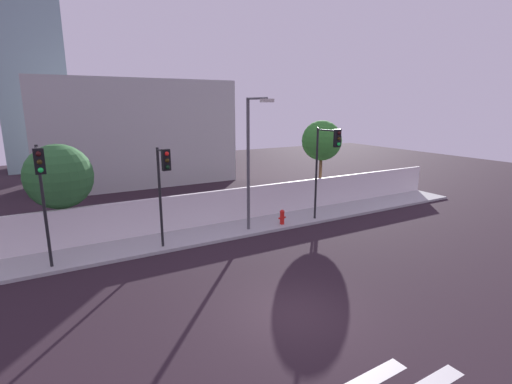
{
  "coord_description": "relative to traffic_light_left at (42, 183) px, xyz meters",
  "views": [
    {
      "loc": [
        -6.41,
        -8.73,
        6.48
      ],
      "look_at": [
        2.27,
        6.5,
        2.4
      ],
      "focal_mm": 26.56,
      "sensor_mm": 36.0,
      "label": 1
    }
  ],
  "objects": [
    {
      "name": "roadside_tree_midleft",
      "position": [
        0.69,
        3.52,
        -0.43
      ],
      "size": [
        2.97,
        2.97,
        4.76
      ],
      "color": "brown",
      "rests_on": "ground"
    },
    {
      "name": "low_building_distant",
      "position": [
        7.08,
        16.67,
        0.49
      ],
      "size": [
        15.32,
        6.0,
        8.39
      ],
      "primitive_type": "cube",
      "color": "#A9A9A9",
      "rests_on": "ground"
    },
    {
      "name": "traffic_light_right",
      "position": [
        13.25,
        -0.08,
        0.17
      ],
      "size": [
        0.34,
        1.83,
        5.1
      ],
      "color": "black",
      "rests_on": "sidewalk"
    },
    {
      "name": "street_lamp_curbside",
      "position": [
        9.05,
        0.65,
        0.4
      ],
      "size": [
        0.61,
        2.07,
        6.64
      ],
      "color": "#4C4C51",
      "rests_on": "sidewalk"
    },
    {
      "name": "roadside_tree_midright",
      "position": [
        15.83,
        3.52,
        0.48
      ],
      "size": [
        2.56,
        2.56,
        5.48
      ],
      "color": "brown",
      "rests_on": "ground"
    },
    {
      "name": "fire_hydrant",
      "position": [
        11.03,
        0.76,
        -3.12
      ],
      "size": [
        0.44,
        0.26,
        0.8
      ],
      "color": "red",
      "rests_on": "sidewalk"
    },
    {
      "name": "ground_plane",
      "position": [
        6.52,
        -6.82,
        -3.7
      ],
      "size": [
        80.0,
        80.0,
        0.0
      ],
      "primitive_type": "plane",
      "color": "black"
    },
    {
      "name": "traffic_light_center",
      "position": [
        4.55,
        0.27,
        -0.26
      ],
      "size": [
        0.36,
        1.09,
        4.52
      ],
      "color": "black",
      "rests_on": "sidewalk"
    },
    {
      "name": "tower_on_skyline",
      "position": [
        0.16,
        28.67,
        12.27
      ],
      "size": [
        5.91,
        5.0,
        31.94
      ],
      "primitive_type": "cube",
      "color": "gray",
      "rests_on": "ground"
    },
    {
      "name": "perimeter_wall",
      "position": [
        6.52,
        2.67,
        -2.65
      ],
      "size": [
        36.0,
        0.18,
        1.8
      ],
      "primitive_type": "cube",
      "color": "silver",
      "rests_on": "sidewalk"
    },
    {
      "name": "sidewalk",
      "position": [
        6.52,
        1.38,
        -3.63
      ],
      "size": [
        36.0,
        2.4,
        0.15
      ],
      "primitive_type": "cube",
      "color": "#A8A8A8",
      "rests_on": "ground"
    },
    {
      "name": "traffic_light_left",
      "position": [
        0.0,
        0.0,
        0.0
      ],
      "size": [
        0.35,
        1.63,
        4.86
      ],
      "color": "black",
      "rests_on": "sidewalk"
    }
  ]
}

